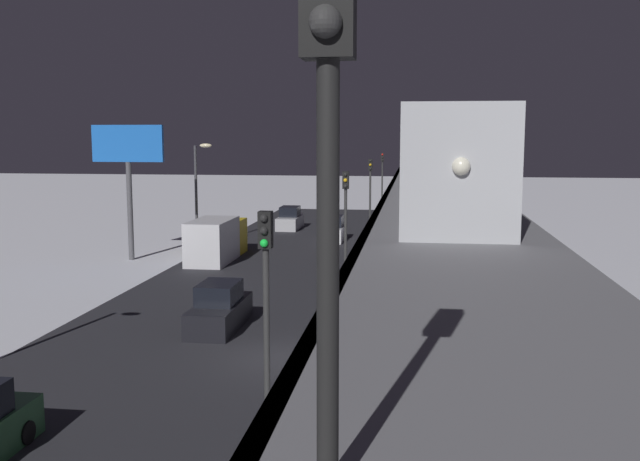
% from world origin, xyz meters
% --- Properties ---
extents(ground_plane, '(240.00, 240.00, 0.00)m').
position_xyz_m(ground_plane, '(0.00, 0.00, 0.00)').
color(ground_plane, white).
extents(avenue_asphalt, '(11.00, 107.08, 0.01)m').
position_xyz_m(avenue_asphalt, '(4.85, 0.00, 0.00)').
color(avenue_asphalt, '#28282D').
rests_on(avenue_asphalt, ground_plane).
extents(elevated_railway, '(5.00, 107.08, 5.61)m').
position_xyz_m(elevated_railway, '(-5.79, -0.00, 4.85)').
color(elevated_railway, slate).
rests_on(elevated_railway, ground_plane).
extents(subway_train, '(2.94, 36.87, 3.40)m').
position_xyz_m(subway_train, '(-5.88, -10.54, 7.39)').
color(subway_train, '#B7BABF').
rests_on(subway_train, elevated_railway).
extents(rail_signal, '(0.36, 0.41, 4.00)m').
position_xyz_m(rail_signal, '(-4.23, 20.17, 8.33)').
color(rail_signal, black).
rests_on(rail_signal, elevated_railway).
extents(sedan_silver, '(1.80, 4.69, 1.97)m').
position_xyz_m(sedan_silver, '(6.25, -36.53, 0.80)').
color(sedan_silver, '#B2B2B7').
rests_on(sedan_silver, ground_plane).
extents(sedan_black, '(1.80, 4.75, 1.97)m').
position_xyz_m(sedan_black, '(3.45, -3.79, 0.80)').
color(sedan_black, black).
rests_on(sedan_black, ground_plane).
extents(sedan_white, '(1.80, 4.15, 1.97)m').
position_xyz_m(sedan_white, '(1.65, -29.86, 0.80)').
color(sedan_white, silver).
rests_on(sedan_white, ground_plane).
extents(box_truck, '(2.40, 7.40, 2.80)m').
position_xyz_m(box_truck, '(8.25, -20.10, 1.35)').
color(box_truck, gold).
rests_on(box_truck, ground_plane).
extents(traffic_light_near, '(0.32, 0.44, 6.40)m').
position_xyz_m(traffic_light_near, '(-1.25, 8.46, 4.20)').
color(traffic_light_near, '#2D2D2D').
rests_on(traffic_light_near, ground_plane).
extents(traffic_light_mid, '(0.32, 0.44, 6.40)m').
position_xyz_m(traffic_light_mid, '(-1.25, -11.02, 4.20)').
color(traffic_light_mid, '#2D2D2D').
rests_on(traffic_light_mid, ground_plane).
extents(traffic_light_far, '(0.32, 0.44, 6.40)m').
position_xyz_m(traffic_light_far, '(-1.25, -30.50, 4.20)').
color(traffic_light_far, '#2D2D2D').
rests_on(traffic_light_far, ground_plane).
extents(traffic_light_distant, '(0.32, 0.44, 6.40)m').
position_xyz_m(traffic_light_distant, '(-1.25, -49.98, 4.20)').
color(traffic_light_distant, '#2D2D2D').
rests_on(traffic_light_distant, ground_plane).
extents(commercial_billboard, '(4.80, 0.36, 8.90)m').
position_xyz_m(commercial_billboard, '(13.89, -19.37, 6.83)').
color(commercial_billboard, '#4C4C51').
rests_on(commercial_billboard, ground_plane).
extents(street_lamp_far, '(1.35, 0.44, 7.65)m').
position_xyz_m(street_lamp_far, '(10.92, -25.00, 4.81)').
color(street_lamp_far, '#38383D').
rests_on(street_lamp_far, ground_plane).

